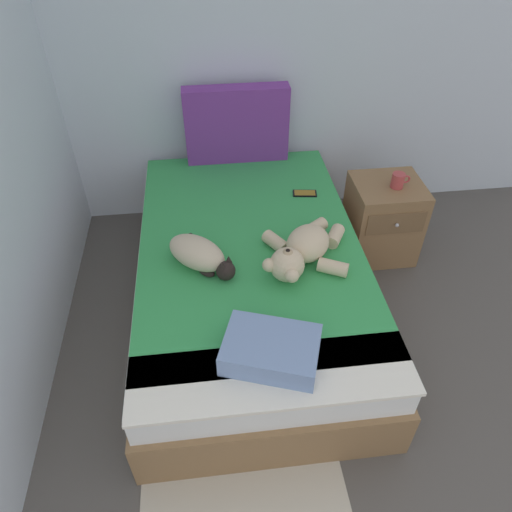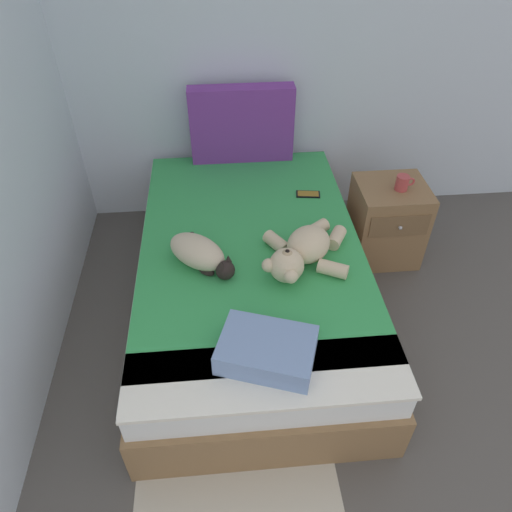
# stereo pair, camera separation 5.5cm
# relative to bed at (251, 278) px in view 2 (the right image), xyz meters

# --- Properties ---
(ground_plane) EXTENTS (9.50, 9.50, 0.00)m
(ground_plane) POSITION_rel_bed_xyz_m (0.63, -0.81, -0.25)
(ground_plane) COLOR #4C4742
(wall_back) EXTENTS (3.61, 0.06, 2.69)m
(wall_back) POSITION_rel_bed_xyz_m (0.63, 1.12, 1.09)
(wall_back) COLOR silver
(wall_back) RESTS_ON ground_plane
(bed) EXTENTS (1.26, 2.05, 0.51)m
(bed) POSITION_rel_bed_xyz_m (0.00, 0.00, 0.00)
(bed) COLOR olive
(bed) RESTS_ON ground_plane
(patterned_cushion) EXTENTS (0.69, 0.12, 0.51)m
(patterned_cushion) POSITION_rel_bed_xyz_m (0.02, 0.94, 0.51)
(patterned_cushion) COLOR #72338C
(patterned_cushion) RESTS_ON bed
(cat) EXTENTS (0.38, 0.41, 0.15)m
(cat) POSITION_rel_bed_xyz_m (-0.28, -0.14, 0.33)
(cat) COLOR #C6B293
(cat) RESTS_ON bed
(teddy_bear) EXTENTS (0.51, 0.53, 0.19)m
(teddy_bear) POSITION_rel_bed_xyz_m (0.25, -0.18, 0.34)
(teddy_bear) COLOR beige
(teddy_bear) RESTS_ON bed
(cell_phone) EXTENTS (0.16, 0.09, 0.01)m
(cell_phone) POSITION_rel_bed_xyz_m (0.40, 0.45, 0.26)
(cell_phone) COLOR black
(cell_phone) RESTS_ON bed
(throw_pillow) EXTENTS (0.47, 0.40, 0.11)m
(throw_pillow) POSITION_rel_bed_xyz_m (0.00, -0.77, 0.31)
(throw_pillow) COLOR #728CB7
(throw_pillow) RESTS_ON bed
(nightstand) EXTENTS (0.44, 0.44, 0.55)m
(nightstand) POSITION_rel_bed_xyz_m (0.94, 0.43, 0.02)
(nightstand) COLOR olive
(nightstand) RESTS_ON ground_plane
(mug) EXTENTS (0.12, 0.08, 0.09)m
(mug) POSITION_rel_bed_xyz_m (0.97, 0.40, 0.34)
(mug) COLOR #B23F3F
(mug) RESTS_ON nightstand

